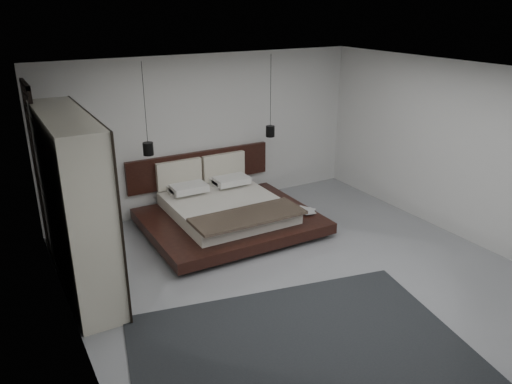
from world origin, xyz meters
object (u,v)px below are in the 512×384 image
lattice_screen (39,172)px  rug (302,354)px  pendant_left (148,148)px  wardrobe (75,204)px  bed (226,211)px  pendant_right (270,131)px

lattice_screen → rug: size_ratio=0.71×
pendant_left → wardrobe: 1.83m
bed → rug: (-0.76, -3.42, -0.28)m
bed → pendant_left: bearing=159.1°
bed → rug: size_ratio=0.75×
pendant_right → rug: size_ratio=0.39×
bed → wardrobe: 2.77m
bed → pendant_right: bearing=20.9°
lattice_screen → pendant_left: size_ratio=1.78×
pendant_left → wardrobe: bearing=-139.6°
bed → wardrobe: bearing=-163.6°
lattice_screen → pendant_right: 3.90m
bed → rug: bed is taller
wardrobe → bed: bearing=16.4°
lattice_screen → bed: (2.76, -0.54, -1.01)m
bed → pendant_right: (1.13, 0.43, 1.17)m
bed → rug: bearing=-102.5°
pendant_right → lattice_screen: bearing=178.4°
pendant_right → wardrobe: size_ratio=0.60×
pendant_right → rug: pendant_right is taller
lattice_screen → wardrobe: lattice_screen is taller
pendant_left → pendant_right: size_ratio=1.01×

